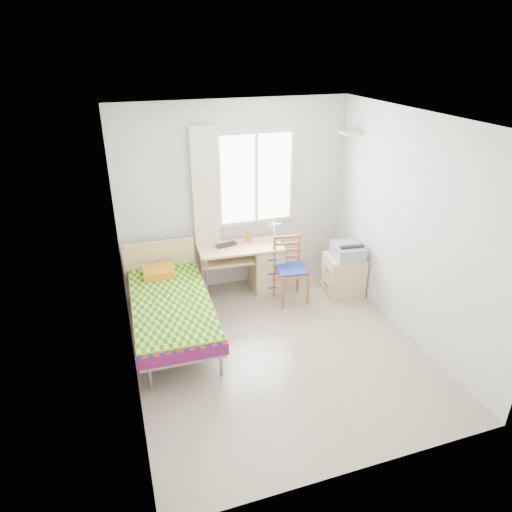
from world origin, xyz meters
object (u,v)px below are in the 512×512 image
(desk, at_px, (261,264))
(chair, at_px, (291,265))
(cabinet, at_px, (343,274))
(printer, at_px, (348,251))
(bed, at_px, (170,303))

(desk, distance_m, chair, 0.50)
(cabinet, distance_m, printer, 0.38)
(bed, relative_size, chair, 2.16)
(chair, relative_size, cabinet, 1.64)
(printer, bearing_deg, desk, 164.31)
(desk, bearing_deg, cabinet, -19.47)
(chair, bearing_deg, cabinet, 2.41)
(desk, bearing_deg, bed, -149.90)
(desk, xyz_separation_m, cabinet, (1.07, -0.45, -0.11))
(bed, distance_m, printer, 2.49)
(bed, distance_m, cabinet, 2.46)
(cabinet, height_order, printer, printer)
(desk, xyz_separation_m, printer, (1.09, -0.47, 0.26))
(chair, height_order, printer, chair)
(desk, height_order, chair, chair)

